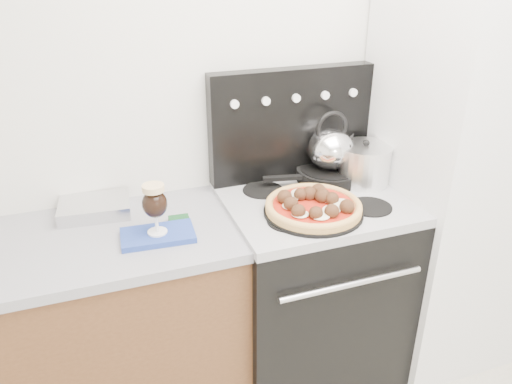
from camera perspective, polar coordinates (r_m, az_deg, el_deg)
name	(u,v)px	position (r m, az deg, el deg)	size (l,w,h in m)	color
room_shell	(450,234)	(1.31, 21.28, -4.55)	(3.52, 3.01, 2.52)	beige
base_cabinet	(60,345)	(2.27, -21.46, -15.93)	(1.45, 0.60, 0.86)	brown
countertop	(39,251)	(2.01, -23.51, -6.19)	(1.48, 0.63, 0.04)	#92929B
stove_body	(309,290)	(2.40, 6.13, -11.08)	(0.76, 0.65, 0.88)	black
cooktop	(314,203)	(2.15, 6.70, -1.24)	(0.76, 0.65, 0.04)	#ADADB2
backguard	(291,124)	(2.28, 4.02, 7.79)	(0.76, 0.08, 0.50)	black
fridge	(454,172)	(2.49, 21.70, 2.10)	(0.64, 0.68, 1.90)	silver
foil_sheet	(95,207)	(2.15, -17.95, -1.68)	(0.28, 0.21, 0.06)	white
oven_mitt	(158,235)	(1.92, -11.16, -4.87)	(0.27, 0.16, 0.02)	#253E9A
beer_glass	(155,209)	(1.86, -11.45, -1.90)	(0.09, 0.09, 0.20)	black
pizza_pan	(313,212)	(2.02, 6.55, -2.26)	(0.40, 0.40, 0.01)	black
pizza	(314,204)	(2.01, 6.60, -1.41)	(0.39, 0.39, 0.06)	gold
skillet	(329,174)	(2.32, 8.30, 2.04)	(0.30, 0.30, 0.05)	black
tea_kettle	(331,145)	(2.27, 8.53, 5.29)	(0.21, 0.21, 0.23)	silver
stock_pot	(364,165)	(2.30, 12.24, 3.01)	(0.23, 0.23, 0.17)	white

